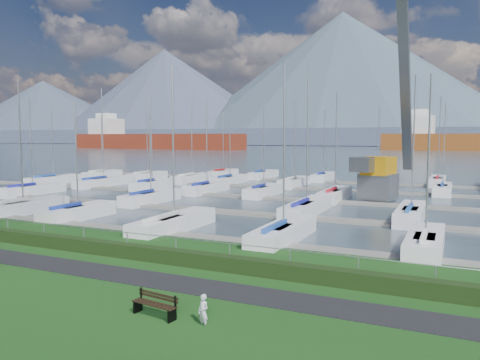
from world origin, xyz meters
The scene contains 12 objects.
path centered at (0.00, -3.00, 0.01)m, with size 160.00×2.00×0.04m, color black.
water centered at (0.00, 260.00, -0.40)m, with size 800.00×540.00×0.20m, color #3A4A55.
hedge centered at (0.00, -0.40, 0.35)m, with size 80.00×0.70×0.70m, color black.
fence centered at (0.00, 0.00, 1.20)m, with size 0.04×0.04×80.00m, color #979BA0.
foothill centered at (0.00, 330.00, 6.00)m, with size 900.00×80.00×12.00m, color #485269.
mountains centered at (7.35, 404.62, 46.68)m, with size 1190.00×360.00×115.00m.
docks centered at (0.00, 26.00, -0.22)m, with size 90.00×41.60×0.25m.
bench_right centered at (5.25, -6.41, 0.42)m, with size 1.84×0.66×0.85m.
person centered at (7.13, -6.35, 0.59)m, with size 0.43×0.28×1.18m, color silver.
crane centered at (8.00, 30.17, 5.33)m, with size 4.87×13.40×22.35m.
cargo_ship_west centered at (-133.12, 185.50, 3.55)m, with size 99.54×24.41×21.50m.
sailboat_fleet centered at (0.00, 28.52, 5.39)m, with size 74.48×49.54×13.05m.
Camera 1 is at (14.53, -19.49, 6.25)m, focal length 35.00 mm.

